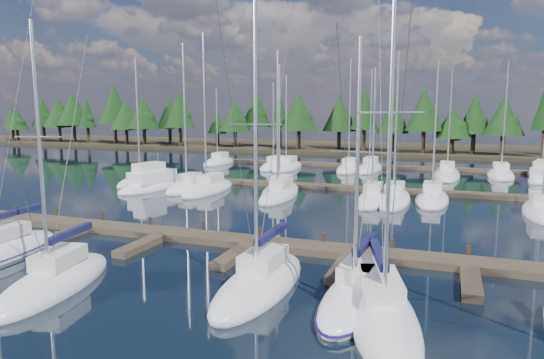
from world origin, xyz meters
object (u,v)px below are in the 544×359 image
at_px(front_sailboat_2, 55,282).
at_px(front_sailboat_5, 382,314).
at_px(front_sailboat_3, 260,283).
at_px(motor_yacht_right, 542,177).
at_px(main_dock, 250,245).
at_px(motor_yacht_left, 152,184).
at_px(front_sailboat_4, 356,297).

relative_size(front_sailboat_2, front_sailboat_5, 0.87).
relative_size(front_sailboat_3, motor_yacht_right, 1.64).
relative_size(main_dock, front_sailboat_5, 3.02).
height_order(main_dock, front_sailboat_3, front_sailboat_3).
bearing_deg(motor_yacht_left, front_sailboat_3, -46.94).
distance_m(main_dock, front_sailboat_3, 6.55).
xyz_separation_m(front_sailboat_5, motor_yacht_right, (12.22, 43.82, 0.15)).
bearing_deg(front_sailboat_5, motor_yacht_right, 74.42).
height_order(motor_yacht_left, motor_yacht_right, motor_yacht_left).
height_order(front_sailboat_5, motor_yacht_left, front_sailboat_5).
xyz_separation_m(main_dock, front_sailboat_3, (2.97, -5.84, 0.08)).
bearing_deg(front_sailboat_4, front_sailboat_5, -49.42).
distance_m(motor_yacht_left, motor_yacht_right, 43.47).
bearing_deg(motor_yacht_right, front_sailboat_4, -107.64).
distance_m(main_dock, front_sailboat_2, 10.74).
bearing_deg(front_sailboat_4, main_dock, 141.18).
relative_size(main_dock, front_sailboat_3, 3.23).
xyz_separation_m(front_sailboat_3, motor_yacht_right, (17.88, 42.26, 0.16)).
relative_size(front_sailboat_3, motor_yacht_left, 1.45).
relative_size(main_dock, front_sailboat_4, 3.76).
height_order(front_sailboat_2, front_sailboat_5, front_sailboat_5).
bearing_deg(main_dock, front_sailboat_4, -38.82).
bearing_deg(front_sailboat_5, front_sailboat_3, 164.57).
relative_size(main_dock, motor_yacht_right, 5.30).
distance_m(front_sailboat_2, motor_yacht_left, 27.82).
bearing_deg(motor_yacht_left, front_sailboat_2, -64.99).
height_order(front_sailboat_4, front_sailboat_5, front_sailboat_5).
xyz_separation_m(front_sailboat_2, front_sailboat_4, (13.25, 3.05, -0.01)).
distance_m(front_sailboat_5, motor_yacht_right, 45.49).
distance_m(front_sailboat_3, motor_yacht_left, 30.18).
distance_m(main_dock, front_sailboat_4, 9.47).
distance_m(front_sailboat_2, front_sailboat_5, 14.59).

